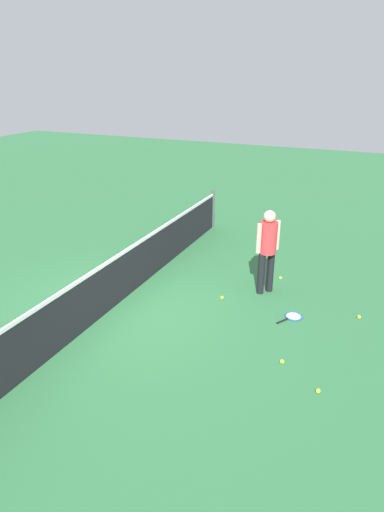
% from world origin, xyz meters
% --- Properties ---
extents(ground_plane, '(40.00, 40.00, 0.00)m').
position_xyz_m(ground_plane, '(0.00, 0.00, 0.00)').
color(ground_plane, '#2D6B3D').
extents(court_net, '(10.09, 0.09, 1.07)m').
position_xyz_m(court_net, '(0.00, 0.00, 0.50)').
color(court_net, '#4C4C51').
rests_on(court_net, ground_plane).
extents(player_near_side, '(0.48, 0.48, 1.70)m').
position_xyz_m(player_near_side, '(1.72, -2.43, 1.01)').
color(player_near_side, black).
rests_on(player_near_side, ground_plane).
extents(tennis_racket_near_player, '(0.59, 0.45, 0.03)m').
position_xyz_m(tennis_racket_near_player, '(0.95, -3.16, 0.01)').
color(tennis_racket_near_player, blue).
rests_on(tennis_racket_near_player, ground_plane).
extents(tennis_ball_near_player, '(0.07, 0.07, 0.07)m').
position_xyz_m(tennis_ball_near_player, '(-0.93, -3.92, 0.03)').
color(tennis_ball_near_player, '#C6E033').
rests_on(tennis_ball_near_player, ground_plane).
extents(tennis_ball_by_net, '(0.07, 0.07, 0.07)m').
position_xyz_m(tennis_ball_by_net, '(-0.47, -3.31, 0.03)').
color(tennis_ball_by_net, '#C6E033').
rests_on(tennis_ball_by_net, ground_plane).
extents(tennis_ball_midcourt, '(0.07, 0.07, 0.07)m').
position_xyz_m(tennis_ball_midcourt, '(2.41, -2.59, 0.03)').
color(tennis_ball_midcourt, '#C6E033').
rests_on(tennis_ball_midcourt, ground_plane).
extents(tennis_ball_baseline, '(0.07, 0.07, 0.07)m').
position_xyz_m(tennis_ball_baseline, '(1.07, -1.76, 0.03)').
color(tennis_ball_baseline, '#C6E033').
rests_on(tennis_ball_baseline, ground_plane).
extents(tennis_ball_stray_right, '(0.07, 0.07, 0.07)m').
position_xyz_m(tennis_ball_stray_right, '(1.39, -4.26, 0.03)').
color(tennis_ball_stray_right, '#C6E033').
rests_on(tennis_ball_stray_right, ground_plane).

